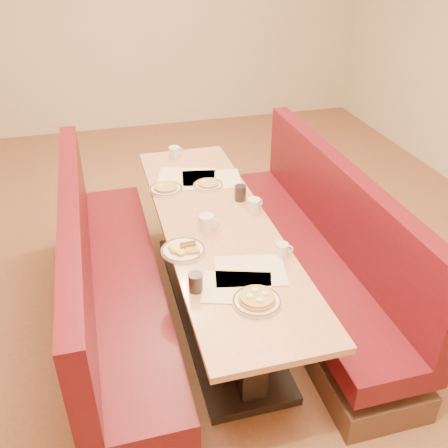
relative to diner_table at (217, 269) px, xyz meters
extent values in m
plane|color=#9E6647|center=(0.00, 0.00, -0.37)|extent=(8.00, 8.00, 0.00)
cube|color=beige|center=(0.00, 4.00, 1.03)|extent=(6.00, 0.04, 2.80)
cube|color=black|center=(0.00, 0.00, -0.34)|extent=(0.55, 1.88, 0.06)
cube|color=black|center=(0.00, 0.00, -0.02)|extent=(0.15, 1.75, 0.71)
cube|color=tan|center=(0.00, 0.00, 0.36)|extent=(0.70, 2.50, 0.04)
cube|color=#4C3326|center=(-0.68, 0.00, -0.27)|extent=(0.55, 2.50, 0.20)
cube|color=#560E17|center=(-0.68, 0.00, 0.00)|extent=(0.55, 2.50, 0.16)
cube|color=#560E17|center=(-0.89, 0.00, 0.38)|extent=(0.12, 2.50, 0.60)
cube|color=#4C3326|center=(0.68, 0.00, -0.27)|extent=(0.55, 2.50, 0.20)
cube|color=#560E17|center=(0.68, 0.00, 0.00)|extent=(0.55, 2.50, 0.16)
cube|color=#560E17|center=(0.89, 0.00, 0.38)|extent=(0.12, 2.50, 0.60)
cube|color=beige|center=(-0.06, -0.68, 0.38)|extent=(0.44, 0.38, 0.00)
cube|color=beige|center=(0.05, -0.56, 0.38)|extent=(0.45, 0.37, 0.00)
cube|color=beige|center=(-0.05, 0.71, 0.38)|extent=(0.50, 0.43, 0.00)
cube|color=beige|center=(0.12, 0.62, 0.38)|extent=(0.49, 0.40, 0.00)
cylinder|color=silver|center=(0.00, -0.83, 0.38)|extent=(0.26, 0.26, 0.02)
torus|color=brown|center=(0.00, -0.83, 0.39)|extent=(0.25, 0.25, 0.01)
cylinder|color=gold|center=(0.00, -0.83, 0.40)|extent=(0.19, 0.19, 0.02)
cylinder|color=gold|center=(0.00, -0.83, 0.42)|extent=(0.18, 0.18, 0.01)
cylinder|color=#EDEA9A|center=(0.04, -0.83, 0.43)|extent=(0.03, 0.03, 0.01)
cylinder|color=#EDEA9A|center=(0.00, -0.79, 0.43)|extent=(0.03, 0.03, 0.01)
cylinder|color=#EDEA9A|center=(-0.04, -0.83, 0.43)|extent=(0.03, 0.03, 0.01)
cylinder|color=#EDEA9A|center=(0.00, -0.87, 0.43)|extent=(0.03, 0.03, 0.01)
cylinder|color=silver|center=(-0.27, -0.27, 0.38)|extent=(0.27, 0.27, 0.02)
torus|color=brown|center=(-0.27, -0.27, 0.39)|extent=(0.26, 0.26, 0.01)
ellipsoid|color=yellow|center=(-0.32, -0.28, 0.41)|extent=(0.07, 0.07, 0.04)
ellipsoid|color=yellow|center=(-0.30, -0.32, 0.41)|extent=(0.06, 0.06, 0.03)
ellipsoid|color=yellow|center=(-0.33, -0.25, 0.41)|extent=(0.05, 0.05, 0.03)
cylinder|color=brown|center=(-0.24, -0.26, 0.40)|extent=(0.10, 0.03, 0.02)
cylinder|color=brown|center=(-0.24, -0.23, 0.40)|extent=(0.10, 0.03, 0.02)
cube|color=#BF8D3B|center=(-0.22, -0.31, 0.40)|extent=(0.09, 0.06, 0.02)
cylinder|color=silver|center=(0.07, 0.52, 0.38)|extent=(0.22, 0.22, 0.02)
torus|color=brown|center=(0.07, 0.52, 0.39)|extent=(0.22, 0.22, 0.01)
cylinder|color=#BF8A43|center=(0.07, 0.52, 0.40)|extent=(0.15, 0.15, 0.02)
ellipsoid|color=yellow|center=(0.04, 0.54, 0.41)|extent=(0.05, 0.05, 0.02)
cylinder|color=silver|center=(-0.24, 0.54, 0.38)|extent=(0.24, 0.24, 0.02)
torus|color=brown|center=(-0.24, 0.54, 0.39)|extent=(0.24, 0.24, 0.01)
cylinder|color=#BF8A43|center=(-0.24, 0.54, 0.40)|extent=(0.17, 0.17, 0.02)
ellipsoid|color=yellow|center=(-0.27, 0.56, 0.41)|extent=(0.05, 0.05, 0.03)
cylinder|color=silver|center=(0.28, -0.46, 0.41)|extent=(0.07, 0.07, 0.08)
torus|color=silver|center=(0.32, -0.47, 0.41)|extent=(0.06, 0.02, 0.06)
cylinder|color=black|center=(0.28, -0.46, 0.45)|extent=(0.06, 0.06, 0.01)
cylinder|color=silver|center=(-0.08, -0.07, 0.43)|extent=(0.10, 0.10, 0.10)
torus|color=silver|center=(-0.03, -0.09, 0.43)|extent=(0.07, 0.04, 0.07)
cylinder|color=black|center=(-0.08, -0.07, 0.47)|extent=(0.08, 0.08, 0.01)
cylinder|color=silver|center=(0.28, 0.08, 0.42)|extent=(0.09, 0.09, 0.09)
torus|color=silver|center=(0.32, 0.10, 0.42)|extent=(0.07, 0.04, 0.07)
cylinder|color=black|center=(0.28, 0.08, 0.46)|extent=(0.07, 0.07, 0.01)
cylinder|color=silver|center=(-0.08, 1.10, 0.42)|extent=(0.09, 0.09, 0.10)
torus|color=silver|center=(-0.03, 1.12, 0.42)|extent=(0.07, 0.04, 0.07)
cylinder|color=black|center=(-0.08, 1.10, 0.47)|extent=(0.08, 0.08, 0.01)
cylinder|color=black|center=(-0.28, -0.65, 0.43)|extent=(0.07, 0.07, 0.10)
cylinder|color=silver|center=(-0.28, -0.65, 0.43)|extent=(0.08, 0.08, 0.11)
cylinder|color=black|center=(0.24, 0.26, 0.43)|extent=(0.08, 0.08, 0.11)
cylinder|color=silver|center=(0.24, 0.26, 0.43)|extent=(0.08, 0.08, 0.11)
camera|label=1|loc=(-0.68, -2.70, 2.06)|focal=40.00mm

